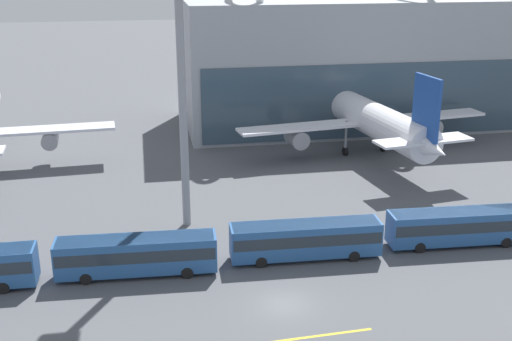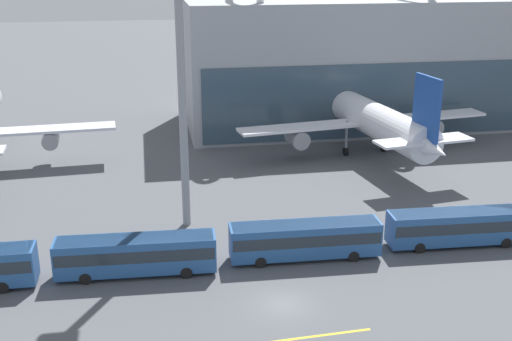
{
  "view_description": "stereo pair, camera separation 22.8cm",
  "coord_description": "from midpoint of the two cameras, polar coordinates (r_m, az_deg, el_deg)",
  "views": [
    {
      "loc": [
        -9.96,
        -42.8,
        26.13
      ],
      "look_at": [
        1.41,
        20.52,
        4.0
      ],
      "focal_mm": 45.0,
      "sensor_mm": 36.0,
      "label": 1
    },
    {
      "loc": [
        -9.74,
        -42.84,
        26.13
      ],
      "look_at": [
        1.41,
        20.52,
        4.0
      ],
      "focal_mm": 45.0,
      "sensor_mm": 36.0,
      "label": 2
    }
  ],
  "objects": [
    {
      "name": "ground_plane",
      "position": [
        51.12,
        2.61,
        -11.78
      ],
      "size": [
        440.0,
        440.0,
        0.0
      ],
      "primitive_type": "plane",
      "color": "#515459"
    },
    {
      "name": "airliner_at_gate_far",
      "position": [
        87.61,
        9.69,
        4.86
      ],
      "size": [
        35.52,
        39.29,
        13.05
      ],
      "rotation": [
        0.0,
        0.0,
        1.71
      ],
      "color": "white",
      "rests_on": "ground_plane"
    },
    {
      "name": "shuttle_bus_1",
      "position": [
        55.33,
        -10.51,
        -7.24
      ],
      "size": [
        13.53,
        3.24,
        3.38
      ],
      "rotation": [
        0.0,
        0.0,
        -0.05
      ],
      "color": "#285693",
      "rests_on": "ground_plane"
    },
    {
      "name": "shuttle_bus_2",
      "position": [
        57.29,
        4.51,
        -6.01
      ],
      "size": [
        13.5,
        3.09,
        3.38
      ],
      "rotation": [
        0.0,
        0.0,
        -0.04
      ],
      "color": "#285693",
      "rests_on": "ground_plane"
    },
    {
      "name": "shuttle_bus_3",
      "position": [
        62.61,
        17.72,
        -4.66
      ],
      "size": [
        13.52,
        3.22,
        3.38
      ],
      "rotation": [
        0.0,
        0.0,
        -0.05
      ],
      "color": "#285693",
      "rests_on": "ground_plane"
    },
    {
      "name": "floodlight_mast",
      "position": [
        60.37,
        -6.64,
        10.77
      ],
      "size": [
        2.68,
        2.68,
        29.61
      ],
      "color": "gray",
      "rests_on": "ground_plane"
    },
    {
      "name": "lane_stripe_0",
      "position": [
        47.37,
        4.66,
        -14.57
      ],
      "size": [
        9.67,
        0.69,
        0.01
      ],
      "primitive_type": "cube",
      "rotation": [
        0.0,
        0.0,
        0.05
      ],
      "color": "yellow",
      "rests_on": "ground_plane"
    }
  ]
}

